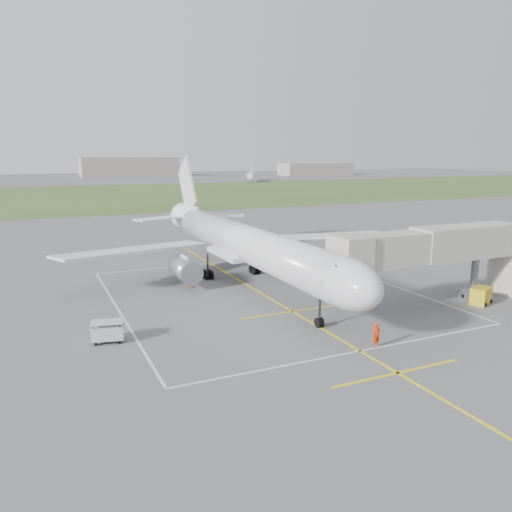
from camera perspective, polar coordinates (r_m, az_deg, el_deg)
name	(u,v)px	position (r m, az deg, el deg)	size (l,w,h in m)	color
ground	(247,285)	(53.30, -0.98, -3.36)	(700.00, 700.00, 0.00)	#515154
grass_strip	(94,196)	(178.95, -17.98, 6.57)	(700.00, 120.00, 0.02)	#425926
apron_markings	(272,299)	(48.22, 1.80, -4.97)	(28.20, 60.00, 0.01)	yellow
airliner	(245,244)	(53.03, -1.32, 1.42)	(38.93, 46.75, 13.52)	silver
jet_bridge	(459,252)	(50.34, 22.17, 0.43)	(23.40, 5.00, 7.20)	#A39C93
gpu_unit	(481,296)	(50.99, 24.32, -4.18)	(2.50, 2.15, 1.60)	gold
baggage_cart	(108,332)	(38.92, -16.60, -8.28)	(2.55, 1.84, 1.61)	#BEBEBE
ramp_worker_nose	(376,335)	(37.34, 13.59, -8.80)	(0.68, 0.44, 1.85)	red
ramp_worker_wing	(191,279)	(52.74, -7.46, -2.65)	(0.84, 0.66, 1.74)	#E75607
distant_hangars	(34,170)	(312.58, -24.02, 8.97)	(345.00, 49.00, 12.00)	gray
distant_aircraft	(63,179)	(230.31, -21.21, 8.23)	(207.05, 50.84, 8.85)	silver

